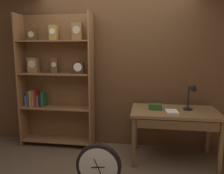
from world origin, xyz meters
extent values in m
cube|color=brown|center=(0.00, 1.30, 1.30)|extent=(4.80, 0.05, 2.60)
cube|color=brown|center=(-1.58, 1.08, 1.10)|extent=(0.02, 0.32, 2.21)
cube|color=brown|center=(-0.36, 1.08, 1.10)|extent=(0.03, 0.32, 2.21)
cube|color=brown|center=(-0.97, 1.24, 1.10)|extent=(1.24, 0.01, 2.21)
cube|color=brown|center=(-0.97, 1.08, 0.09)|extent=(1.19, 0.30, 0.02)
cube|color=brown|center=(-0.97, 1.08, 0.66)|extent=(1.19, 0.30, 0.02)
cube|color=brown|center=(-0.97, 1.08, 1.24)|extent=(1.19, 0.30, 0.02)
cube|color=brown|center=(-0.97, 1.08, 1.77)|extent=(1.19, 0.30, 0.02)
cube|color=brown|center=(-1.34, 1.08, 1.86)|extent=(0.13, 0.07, 0.17)
cylinder|color=brown|center=(-1.34, 1.08, 1.97)|extent=(0.13, 0.07, 0.13)
cylinder|color=#C6B78C|center=(-1.34, 1.04, 1.88)|extent=(0.10, 0.01, 0.10)
cube|color=olive|center=(-1.35, 1.08, 1.37)|extent=(0.17, 0.11, 0.25)
cylinder|color=#C6B78C|center=(-1.35, 1.02, 1.40)|extent=(0.13, 0.01, 0.13)
cube|color=#B28C38|center=(-0.97, 1.08, 1.90)|extent=(0.12, 0.10, 0.24)
cylinder|color=white|center=(-0.97, 1.02, 1.92)|extent=(0.09, 0.01, 0.09)
cube|color=brown|center=(-0.97, 1.07, 1.37)|extent=(0.11, 0.08, 0.25)
cylinder|color=#C6B78C|center=(-0.97, 1.02, 1.39)|extent=(0.08, 0.01, 0.08)
cube|color=olive|center=(-0.58, 1.09, 1.91)|extent=(0.16, 0.09, 0.27)
cylinder|color=#C6B78C|center=(-0.58, 1.04, 1.94)|extent=(0.12, 0.01, 0.12)
cube|color=#472816|center=(-0.57, 1.07, 1.34)|extent=(0.18, 0.07, 0.19)
sphere|color=#472816|center=(-0.57, 1.07, 1.45)|extent=(0.07, 0.07, 0.07)
cylinder|color=white|center=(-0.57, 1.03, 1.36)|extent=(0.14, 0.01, 0.14)
cube|color=slate|center=(-1.51, 1.10, 0.76)|extent=(0.03, 0.14, 0.18)
cube|color=navy|center=(-1.46, 1.08, 0.80)|extent=(0.04, 0.13, 0.26)
cube|color=#B78C2D|center=(-1.42, 1.10, 0.81)|extent=(0.04, 0.17, 0.27)
cube|color=tan|center=(-1.37, 1.10, 0.80)|extent=(0.04, 0.14, 0.25)
cube|color=maroon|center=(-1.33, 1.07, 0.82)|extent=(0.04, 0.14, 0.30)
cube|color=brown|center=(-1.29, 1.09, 0.77)|extent=(0.04, 0.15, 0.19)
cube|color=#19234C|center=(-1.23, 1.08, 0.78)|extent=(0.03, 0.12, 0.20)
cube|color=#236638|center=(-1.20, 1.09, 0.80)|extent=(0.03, 0.16, 0.25)
cube|color=brown|center=(0.93, 0.84, 0.74)|extent=(1.24, 0.72, 0.04)
cube|color=brown|center=(0.36, 0.53, 0.36)|extent=(0.05, 0.05, 0.72)
cube|color=brown|center=(1.50, 0.53, 0.36)|extent=(0.05, 0.05, 0.72)
cube|color=brown|center=(0.36, 1.15, 0.36)|extent=(0.05, 0.05, 0.72)
cube|color=brown|center=(1.50, 1.15, 0.36)|extent=(0.05, 0.05, 0.72)
cube|color=brown|center=(0.93, 0.50, 0.65)|extent=(1.05, 0.03, 0.12)
cylinder|color=black|center=(1.13, 0.90, 0.77)|extent=(0.13, 0.13, 0.02)
cylinder|color=black|center=(1.13, 0.90, 0.94)|extent=(0.02, 0.02, 0.33)
cone|color=black|center=(1.19, 0.85, 1.11)|extent=(0.14, 0.16, 0.13)
cube|color=#2D5123|center=(0.66, 0.82, 0.80)|extent=(0.19, 0.10, 0.09)
cube|color=silver|center=(0.88, 0.71, 0.77)|extent=(0.18, 0.23, 0.02)
cylinder|color=black|center=(-0.01, -0.06, 0.30)|extent=(0.53, 0.06, 0.53)
cylinder|color=silver|center=(-0.01, -0.09, 0.30)|extent=(0.45, 0.01, 0.45)
cube|color=black|center=(-0.01, -0.10, 0.30)|extent=(0.16, 0.01, 0.03)
cube|color=black|center=(-0.01, -0.10, 0.30)|extent=(0.10, 0.01, 0.21)
camera|label=1|loc=(0.50, -2.41, 1.62)|focal=35.76mm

